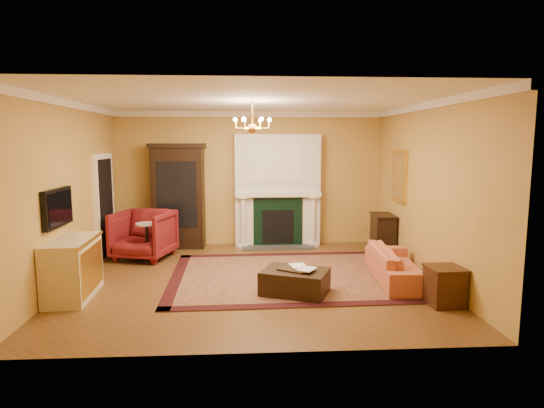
{
  "coord_description": "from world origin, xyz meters",
  "views": [
    {
      "loc": [
        -0.13,
        -7.53,
        2.33
      ],
      "look_at": [
        0.34,
        0.3,
        1.26
      ],
      "focal_mm": 30.0,
      "sensor_mm": 36.0,
      "label": 1
    }
  ],
  "objects": [
    {
      "name": "china_cabinet",
      "position": [
        -1.59,
        2.49,
        1.1
      ],
      "size": [
        1.12,
        0.54,
        2.2
      ],
      "primitive_type": "cube",
      "rotation": [
        0.0,
        0.0,
        -0.03
      ],
      "color": "black",
      "rests_on": "floor"
    },
    {
      "name": "wall_back",
      "position": [
        0.0,
        2.76,
        1.5
      ],
      "size": [
        6.0,
        0.02,
        3.0
      ],
      "primitive_type": "cube",
      "color": "#C69447",
      "rests_on": "floor"
    },
    {
      "name": "book_a",
      "position": [
        0.57,
        -0.76,
        0.56
      ],
      "size": [
        0.23,
        0.07,
        0.31
      ],
      "primitive_type": "imported",
      "rotation": [
        0.0,
        0.0,
        0.2
      ],
      "color": "gray",
      "rests_on": "ottoman_tray"
    },
    {
      "name": "fireplace",
      "position": [
        0.6,
        2.57,
        1.19
      ],
      "size": [
        1.9,
        0.7,
        2.5
      ],
      "color": "silver",
      "rests_on": "wall_back"
    },
    {
      "name": "ceiling",
      "position": [
        0.0,
        0.0,
        3.01
      ],
      "size": [
        6.0,
        5.5,
        0.02
      ],
      "primitive_type": "cube",
      "color": "white",
      "rests_on": "wall_back"
    },
    {
      "name": "end_table",
      "position": [
        2.72,
        -1.4,
        0.27
      ],
      "size": [
        0.49,
        0.49,
        0.53
      ],
      "primitive_type": "cube",
      "rotation": [
        0.0,
        0.0,
        0.06
      ],
      "color": "#3C1F10",
      "rests_on": "floor"
    },
    {
      "name": "topiary_right",
      "position": [
        1.12,
        2.53,
        1.49
      ],
      "size": [
        0.18,
        0.18,
        0.48
      ],
      "color": "gray",
      "rests_on": "fireplace"
    },
    {
      "name": "commode",
      "position": [
        -2.73,
        -0.74,
        0.45
      ],
      "size": [
        0.63,
        1.23,
        0.9
      ],
      "primitive_type": "cube",
      "rotation": [
        0.0,
        0.0,
        0.05
      ],
      "color": "beige",
      "rests_on": "floor"
    },
    {
      "name": "leather_ottoman",
      "position": [
        0.63,
        -0.79,
        0.2
      ],
      "size": [
        1.17,
        1.02,
        0.36
      ],
      "primitive_type": "cube",
      "rotation": [
        0.0,
        0.0,
        -0.39
      ],
      "color": "black",
      "rests_on": "oriental_rug"
    },
    {
      "name": "pedestal_table",
      "position": [
        -2.05,
        1.3,
        0.44
      ],
      "size": [
        0.43,
        0.43,
        0.76
      ],
      "color": "black",
      "rests_on": "floor"
    },
    {
      "name": "book_b",
      "position": [
        0.7,
        -0.85,
        0.56
      ],
      "size": [
        0.2,
        0.14,
        0.3
      ],
      "primitive_type": "imported",
      "rotation": [
        0.0,
        0.0,
        -0.56
      ],
      "color": "gray",
      "rests_on": "ottoman_tray"
    },
    {
      "name": "wingback_armchair",
      "position": [
        -2.17,
        1.52,
        0.54
      ],
      "size": [
        1.26,
        1.22,
        1.07
      ],
      "primitive_type": "imported",
      "rotation": [
        0.0,
        0.0,
        -0.27
      ],
      "color": "maroon",
      "rests_on": "floor"
    },
    {
      "name": "ottoman_tray",
      "position": [
        0.61,
        -0.79,
        0.39
      ],
      "size": [
        0.54,
        0.52,
        0.03
      ],
      "primitive_type": "cube",
      "rotation": [
        0.0,
        0.0,
        -0.62
      ],
      "color": "black",
      "rests_on": "leather_ottoman"
    },
    {
      "name": "wall_left",
      "position": [
        -3.01,
        0.0,
        1.5
      ],
      "size": [
        0.02,
        5.5,
        3.0
      ],
      "primitive_type": "cube",
      "color": "#C69447",
      "rests_on": "floor"
    },
    {
      "name": "coral_sofa",
      "position": [
        2.43,
        -0.25,
        0.38
      ],
      "size": [
        0.7,
        1.96,
        0.75
      ],
      "primitive_type": "imported",
      "rotation": [
        0.0,
        0.0,
        1.5
      ],
      "color": "#C0643D",
      "rests_on": "floor"
    },
    {
      "name": "floor",
      "position": [
        0.0,
        0.0,
        -0.01
      ],
      "size": [
        6.0,
        5.5,
        0.02
      ],
      "primitive_type": "cube",
      "color": "brown",
      "rests_on": "ground"
    },
    {
      "name": "wall_front",
      "position": [
        0.0,
        -2.76,
        1.5
      ],
      "size": [
        6.0,
        0.02,
        3.0
      ],
      "primitive_type": "cube",
      "color": "#C69447",
      "rests_on": "floor"
    },
    {
      "name": "doorway",
      "position": [
        -2.95,
        1.7,
        1.05
      ],
      "size": [
        0.08,
        1.05,
        2.1
      ],
      "color": "white",
      "rests_on": "wall_left"
    },
    {
      "name": "gilt_mirror",
      "position": [
        2.97,
        1.4,
        1.65
      ],
      "size": [
        0.06,
        0.76,
        1.05
      ],
      "color": "gold",
      "rests_on": "wall_right"
    },
    {
      "name": "topiary_left",
      "position": [
        -0.1,
        2.53,
        1.47
      ],
      "size": [
        0.16,
        0.16,
        0.43
      ],
      "color": "gray",
      "rests_on": "fireplace"
    },
    {
      "name": "tv_panel",
      "position": [
        -2.95,
        -0.6,
        1.35
      ],
      "size": [
        0.09,
        0.95,
        0.58
      ],
      "color": "black",
      "rests_on": "wall_left"
    },
    {
      "name": "oriental_rug",
      "position": [
        0.69,
        0.16,
        0.01
      ],
      "size": [
        4.28,
        3.26,
        0.02
      ],
      "primitive_type": "cube",
      "rotation": [
        0.0,
        0.0,
        0.02
      ],
      "color": "#420E0F",
      "rests_on": "floor"
    },
    {
      "name": "chandelier",
      "position": [
        -0.0,
        0.0,
        2.61
      ],
      "size": [
        0.63,
        0.55,
        0.53
      ],
      "color": "gold",
      "rests_on": "ceiling"
    },
    {
      "name": "wall_right",
      "position": [
        3.01,
        0.0,
        1.5
      ],
      "size": [
        0.02,
        5.5,
        3.0
      ],
      "primitive_type": "cube",
      "color": "#C69447",
      "rests_on": "floor"
    },
    {
      "name": "crown_molding",
      "position": [
        0.0,
        0.96,
        2.94
      ],
      "size": [
        6.0,
        5.5,
        0.12
      ],
      "color": "white",
      "rests_on": "ceiling"
    },
    {
      "name": "console_table",
      "position": [
        2.78,
        1.74,
        0.39
      ],
      "size": [
        0.45,
        0.73,
        0.79
      ],
      "primitive_type": "cube",
      "rotation": [
        0.0,
        0.0,
        -0.07
      ],
      "color": "black",
      "rests_on": "floor"
    }
  ]
}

